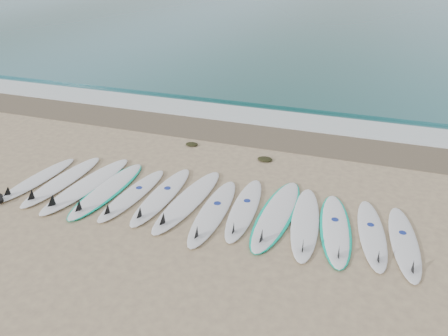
% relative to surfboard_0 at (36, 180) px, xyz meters
% --- Properties ---
extents(ground, '(120.00, 120.00, 0.00)m').
position_rel_surfboard_0_xyz_m(ground, '(4.05, 0.24, -0.05)').
color(ground, tan).
extents(ocean, '(120.00, 55.00, 0.03)m').
position_rel_surfboard_0_xyz_m(ocean, '(4.05, 32.74, -0.04)').
color(ocean, '#225E63').
rests_on(ocean, ground).
extents(wet_sand_band, '(120.00, 1.80, 0.01)m').
position_rel_surfboard_0_xyz_m(wet_sand_band, '(4.05, 4.34, -0.05)').
color(wet_sand_band, brown).
rests_on(wet_sand_band, ground).
extents(foam_band, '(120.00, 1.40, 0.04)m').
position_rel_surfboard_0_xyz_m(foam_band, '(4.05, 5.74, -0.03)').
color(foam_band, silver).
rests_on(foam_band, ground).
extents(wave_crest, '(120.00, 1.00, 0.10)m').
position_rel_surfboard_0_xyz_m(wave_crest, '(4.05, 7.24, -0.00)').
color(wave_crest, '#225E63').
rests_on(wave_crest, ground).
extents(surfboard_0, '(0.71, 2.37, 0.30)m').
position_rel_surfboard_0_xyz_m(surfboard_0, '(0.00, 0.00, 0.00)').
color(surfboard_0, white).
rests_on(surfboard_0, ground).
extents(surfboard_1, '(0.71, 2.65, 0.33)m').
position_rel_surfboard_0_xyz_m(surfboard_1, '(0.61, 0.10, 0.01)').
color(surfboard_1, white).
rests_on(surfboard_1, ground).
extents(surfboard_2, '(0.94, 2.93, 0.37)m').
position_rel_surfboard_0_xyz_m(surfboard_2, '(1.26, 0.11, 0.01)').
color(surfboard_2, white).
rests_on(surfboard_2, ground).
extents(surfboard_3, '(0.77, 2.72, 0.34)m').
position_rel_surfboard_0_xyz_m(surfboard_3, '(1.82, 0.11, -0.00)').
color(surfboard_3, white).
rests_on(surfboard_3, ground).
extents(surfboard_4, '(0.71, 2.47, 0.31)m').
position_rel_surfboard_0_xyz_m(surfboard_4, '(2.45, 0.09, 0.00)').
color(surfboard_4, white).
rests_on(surfboard_4, ground).
extents(surfboard_5, '(0.60, 2.62, 0.33)m').
position_rel_surfboard_0_xyz_m(surfboard_5, '(3.09, 0.24, 0.01)').
color(surfboard_5, white).
rests_on(surfboard_5, ground).
extents(surfboard_6, '(0.87, 2.86, 0.36)m').
position_rel_surfboard_0_xyz_m(surfboard_6, '(3.71, 0.24, 0.01)').
color(surfboard_6, white).
rests_on(surfboard_6, ground).
extents(surfboard_7, '(0.60, 2.64, 0.34)m').
position_rel_surfboard_0_xyz_m(surfboard_7, '(4.37, 0.00, 0.01)').
color(surfboard_7, white).
rests_on(surfboard_7, ground).
extents(surfboard_8, '(0.66, 2.53, 0.32)m').
position_rel_surfboard_0_xyz_m(surfboard_8, '(4.95, 0.32, 0.00)').
color(surfboard_8, white).
rests_on(surfboard_8, ground).
extents(surfboard_9, '(0.85, 2.86, 0.36)m').
position_rel_surfboard_0_xyz_m(surfboard_9, '(5.63, 0.36, 0.00)').
color(surfboard_9, white).
rests_on(surfboard_9, ground).
extents(surfboard_10, '(0.83, 2.66, 0.34)m').
position_rel_surfboard_0_xyz_m(surfboard_10, '(6.23, 0.23, 0.01)').
color(surfboard_10, white).
rests_on(surfboard_10, ground).
extents(surfboard_11, '(0.97, 2.56, 0.32)m').
position_rel_surfboard_0_xyz_m(surfboard_11, '(6.82, 0.25, -0.00)').
color(surfboard_11, white).
rests_on(surfboard_11, ground).
extents(surfboard_12, '(0.83, 2.40, 0.30)m').
position_rel_surfboard_0_xyz_m(surfboard_12, '(7.50, 0.28, 0.00)').
color(surfboard_12, white).
rests_on(surfboard_12, ground).
extents(surfboard_13, '(0.76, 2.41, 0.30)m').
position_rel_surfboard_0_xyz_m(surfboard_13, '(8.08, 0.20, 0.00)').
color(surfboard_13, white).
rests_on(surfboard_13, ground).
extents(seaweed_near, '(0.35, 0.27, 0.07)m').
position_rel_surfboard_0_xyz_m(seaweed_near, '(2.65, 3.06, -0.02)').
color(seaweed_near, black).
rests_on(seaweed_near, ground).
extents(seaweed_far, '(0.39, 0.30, 0.07)m').
position_rel_surfboard_0_xyz_m(seaweed_far, '(4.79, 2.79, -0.01)').
color(seaweed_far, black).
rests_on(seaweed_far, ground).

